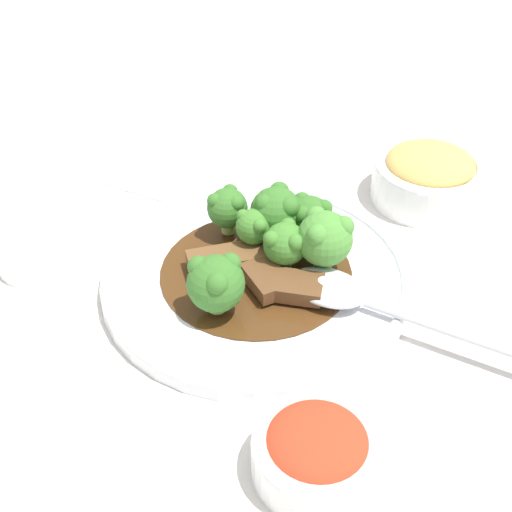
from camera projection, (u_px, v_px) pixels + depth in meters
name	position (u px, v px, depth m)	size (l,w,h in m)	color
ground_plane	(256.00, 284.00, 0.66)	(4.00, 4.00, 0.00)	silver
main_plate	(256.00, 276.00, 0.66)	(0.29, 0.29, 0.02)	white
beef_strip_0	(228.00, 257.00, 0.66)	(0.06, 0.08, 0.01)	brown
beef_strip_1	(267.00, 279.00, 0.63)	(0.06, 0.05, 0.01)	brown
beef_strip_2	(297.00, 287.00, 0.62)	(0.03, 0.05, 0.01)	brown
broccoli_floret_0	(285.00, 243.00, 0.64)	(0.04, 0.04, 0.05)	#8EB756
broccoli_floret_1	(325.00, 238.00, 0.63)	(0.05, 0.05, 0.06)	#7FA84C
broccoli_floret_2	(216.00, 282.00, 0.59)	(0.05, 0.05, 0.05)	#7FA84C
broccoli_floret_3	(276.00, 212.00, 0.67)	(0.05, 0.05, 0.06)	#7FA84C
broccoli_floret_4	(309.00, 217.00, 0.67)	(0.04, 0.04, 0.05)	#7FA84C
broccoli_floret_5	(254.00, 226.00, 0.66)	(0.03, 0.03, 0.04)	#7FA84C
broccoli_floret_6	(227.00, 207.00, 0.68)	(0.04, 0.04, 0.05)	#8EB756
serving_spoon	(342.00, 293.00, 0.62)	(0.09, 0.21, 0.01)	silver
side_bowl_kimchi	(316.00, 451.00, 0.50)	(0.09, 0.09, 0.04)	white
side_bowl_appetizer	(429.00, 175.00, 0.76)	(0.12, 0.12, 0.06)	white
sauce_dish	(36.00, 258.00, 0.68)	(0.07, 0.07, 0.01)	white
paper_napkin	(153.00, 171.00, 0.81)	(0.11, 0.11, 0.01)	white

